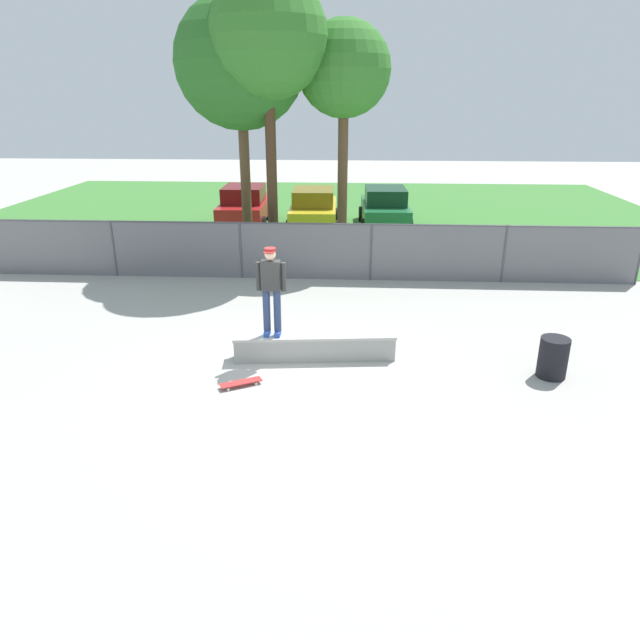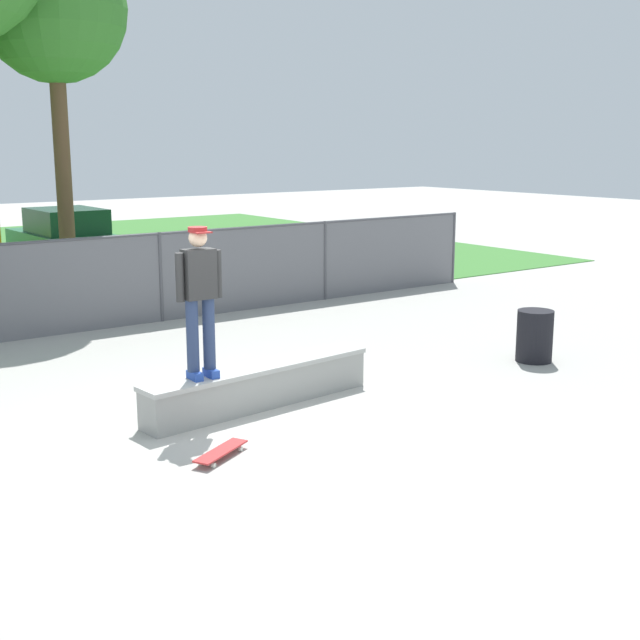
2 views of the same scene
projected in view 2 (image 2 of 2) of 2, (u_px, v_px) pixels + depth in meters
The scene contains 8 objects.
ground_plane at pixel (240, 427), 10.13m from camera, with size 80.00×80.00×0.00m, color #ADAAA3.
concrete_ledge at pixel (260, 386), 10.88m from camera, with size 3.39×0.80×0.54m.
skateboarder at pixel (200, 295), 10.06m from camera, with size 0.60×0.31×1.84m.
skateboard at pixel (221, 452), 9.12m from camera, with size 0.80×0.55×0.09m.
chainlink_fence at pixel (60, 283), 14.81m from camera, with size 19.38×0.07×1.70m.
tree_mid at pixel (53, 12), 16.30m from camera, with size 2.86×2.86×7.33m.
car_green at pixel (66, 240), 22.17m from camera, with size 2.10×4.24×1.66m.
trash_bin at pixel (535, 336), 13.10m from camera, with size 0.56×0.56×0.81m, color black.
Camera 2 is at (-4.88, -8.37, 3.36)m, focal length 47.31 mm.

